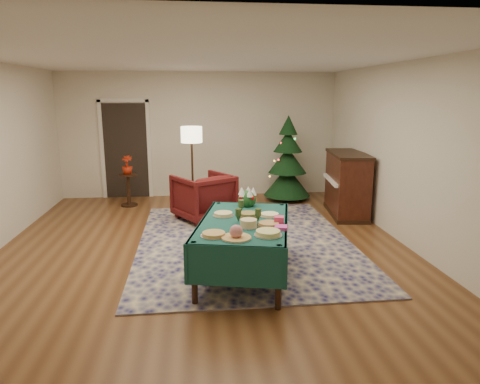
{
  "coord_description": "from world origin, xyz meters",
  "views": [
    {
      "loc": [
        -0.13,
        -5.97,
        2.21
      ],
      "look_at": [
        0.49,
        -0.25,
        0.9
      ],
      "focal_mm": 32.0,
      "sensor_mm": 36.0,
      "label": 1
    }
  ],
  "objects": [
    {
      "name": "room_shell",
      "position": [
        0.0,
        0.0,
        1.35
      ],
      "size": [
        7.0,
        7.0,
        7.0
      ],
      "color": "#593319",
      "rests_on": "ground"
    },
    {
      "name": "doorway",
      "position": [
        -1.6,
        3.48,
        1.1
      ],
      "size": [
        1.08,
        0.04,
        2.16
      ],
      "color": "black",
      "rests_on": "ground"
    },
    {
      "name": "rug",
      "position": [
        0.62,
        0.23,
        0.01
      ],
      "size": [
        3.23,
        4.22,
        0.02
      ],
      "primitive_type": "cube",
      "rotation": [
        0.0,
        0.0,
        0.01
      ],
      "color": "#15154E",
      "rests_on": "ground"
    },
    {
      "name": "buffet_table",
      "position": [
        0.46,
        -1.0,
        0.57
      ],
      "size": [
        1.44,
        2.02,
        0.71
      ],
      "color": "black",
      "rests_on": "ground"
    },
    {
      "name": "platter_0",
      "position": [
        0.06,
        -1.54,
        0.73
      ],
      "size": [
        0.29,
        0.29,
        0.04
      ],
      "color": "silver",
      "rests_on": "buffet_table"
    },
    {
      "name": "platter_1",
      "position": [
        0.3,
        -1.65,
        0.77
      ],
      "size": [
        0.33,
        0.33,
        0.15
      ],
      "color": "silver",
      "rests_on": "buffet_table"
    },
    {
      "name": "platter_2",
      "position": [
        0.65,
        -1.59,
        0.74
      ],
      "size": [
        0.31,
        0.31,
        0.06
      ],
      "color": "silver",
      "rests_on": "buffet_table"
    },
    {
      "name": "platter_3",
      "position": [
        0.48,
        -1.27,
        0.76
      ],
      "size": [
        0.23,
        0.23,
        0.1
      ],
      "color": "silver",
      "rests_on": "buffet_table"
    },
    {
      "name": "platter_4",
      "position": [
        0.72,
        -1.22,
        0.73
      ],
      "size": [
        0.28,
        0.28,
        0.04
      ],
      "color": "silver",
      "rests_on": "buffet_table"
    },
    {
      "name": "platter_5",
      "position": [
        0.22,
        -0.77,
        0.74
      ],
      "size": [
        0.27,
        0.27,
        0.05
      ],
      "color": "silver",
      "rests_on": "buffet_table"
    },
    {
      "name": "platter_6",
      "position": [
        0.53,
        -0.88,
        0.75
      ],
      "size": [
        0.26,
        0.26,
        0.07
      ],
      "color": "silver",
      "rests_on": "buffet_table"
    },
    {
      "name": "platter_7",
      "position": [
        0.8,
        -0.84,
        0.73
      ],
      "size": [
        0.27,
        0.27,
        0.04
      ],
      "color": "silver",
      "rests_on": "buffet_table"
    },
    {
      "name": "goblet_0",
      "position": [
        0.47,
        -0.61,
        0.8
      ],
      "size": [
        0.08,
        0.08,
        0.17
      ],
      "color": "#2D471E",
      "rests_on": "buffet_table"
    },
    {
      "name": "goblet_1",
      "position": [
        0.62,
        -1.07,
        0.8
      ],
      "size": [
        0.08,
        0.08,
        0.17
      ],
      "color": "#2D471E",
      "rests_on": "buffet_table"
    },
    {
      "name": "goblet_2",
      "position": [
        0.38,
        -1.04,
        0.8
      ],
      "size": [
        0.08,
        0.08,
        0.17
      ],
      "color": "#2D471E",
      "rests_on": "buffet_table"
    },
    {
      "name": "napkin_stack",
      "position": [
        0.84,
        -1.37,
        0.73
      ],
      "size": [
        0.17,
        0.17,
        0.04
      ],
      "primitive_type": "cube",
      "rotation": [
        0.0,
        0.0,
        -0.22
      ],
      "color": "#F143B4",
      "rests_on": "buffet_table"
    },
    {
      "name": "gift_box",
      "position": [
        0.85,
        -1.18,
        0.76
      ],
      "size": [
        0.14,
        0.14,
        0.1
      ],
      "primitive_type": "cube",
      "rotation": [
        0.0,
        0.0,
        -0.22
      ],
      "color": "#EC4172",
      "rests_on": "buffet_table"
    },
    {
      "name": "centerpiece",
      "position": [
        0.58,
        -0.29,
        0.84
      ],
      "size": [
        0.26,
        0.26,
        0.29
      ],
      "color": "#1E4C1E",
      "rests_on": "buffet_table"
    },
    {
      "name": "armchair",
      "position": [
        0.02,
        1.53,
        0.46
      ],
      "size": [
        1.21,
        1.19,
        0.93
      ],
      "primitive_type": "imported",
      "rotation": [
        0.0,
        0.0,
        3.69
      ],
      "color": "#4F1111",
      "rests_on": "ground"
    },
    {
      "name": "floor_lamp",
      "position": [
        -0.17,
        2.11,
        1.39
      ],
      "size": [
        0.4,
        0.4,
        1.64
      ],
      "color": "#A57F3F",
      "rests_on": "ground"
    },
    {
      "name": "side_table",
      "position": [
        -1.47,
        2.68,
        0.32
      ],
      "size": [
        0.37,
        0.37,
        0.66
      ],
      "color": "black",
      "rests_on": "ground"
    },
    {
      "name": "potted_plant",
      "position": [
        -1.47,
        2.68,
        0.76
      ],
      "size": [
        0.21,
        0.38,
        0.21
      ],
      "primitive_type": "imported",
      "color": "#9F1F0B",
      "rests_on": "side_table"
    },
    {
      "name": "christmas_tree",
      "position": [
        1.85,
        2.9,
        0.81
      ],
      "size": [
        1.07,
        1.07,
        1.8
      ],
      "color": "black",
      "rests_on": "ground"
    },
    {
      "name": "piano",
      "position": [
        2.7,
        1.58,
        0.58
      ],
      "size": [
        0.79,
        1.43,
        1.18
      ],
      "color": "black",
      "rests_on": "ground"
    }
  ]
}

